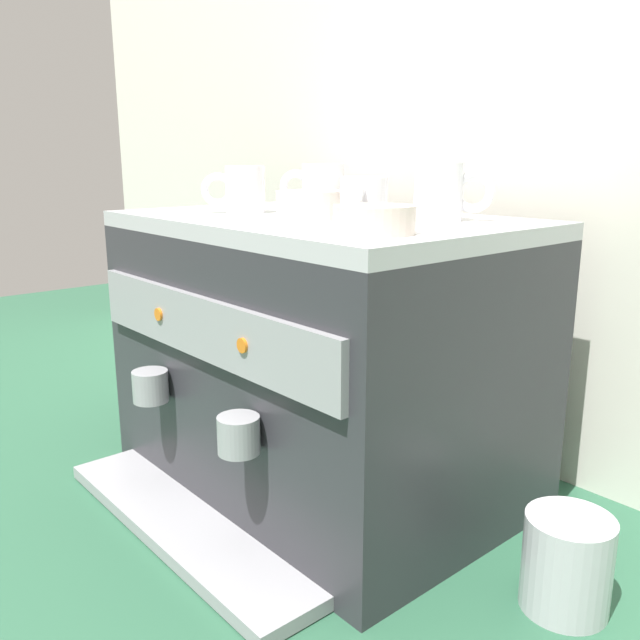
{
  "coord_description": "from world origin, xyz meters",
  "views": [
    {
      "loc": [
        0.8,
        -0.69,
        0.54
      ],
      "look_at": [
        0.0,
        0.0,
        0.28
      ],
      "focal_mm": 37.05,
      "sensor_mm": 36.0,
      "label": 1
    }
  ],
  "objects": [
    {
      "name": "espresso_machine",
      "position": [
        0.0,
        -0.0,
        0.22
      ],
      "size": [
        0.65,
        0.54,
        0.45
      ],
      "color": "#2D2D33",
      "rests_on": "ground_plane"
    },
    {
      "name": "ceramic_bowl_0",
      "position": [
        0.02,
        -0.04,
        0.47
      ],
      "size": [
        0.11,
        0.11,
        0.04
      ],
      "color": "beige",
      "rests_on": "espresso_machine"
    },
    {
      "name": "tiled_backsplash_wall",
      "position": [
        0.0,
        0.33,
        0.53
      ],
      "size": [
        2.8,
        0.03,
        1.07
      ],
      "primitive_type": "cube",
      "color": "silver",
      "rests_on": "ground_plane"
    },
    {
      "name": "ceramic_cup_3",
      "position": [
        0.14,
        -0.04,
        0.49
      ],
      "size": [
        0.08,
        0.09,
        0.06
      ],
      "color": "white",
      "rests_on": "espresso_machine"
    },
    {
      "name": "milk_pitcher",
      "position": [
        0.45,
        0.01,
        0.06
      ],
      "size": [
        0.11,
        0.11,
        0.12
      ],
      "primitive_type": "cylinder",
      "color": "#B7B7BC",
      "rests_on": "ground_plane"
    },
    {
      "name": "ground_plane",
      "position": [
        0.0,
        0.0,
        0.0
      ],
      "size": [
        4.0,
        4.0,
        0.0
      ],
      "primitive_type": "plane",
      "color": "#28563D"
    },
    {
      "name": "ceramic_cup_0",
      "position": [
        -0.12,
        0.11,
        0.49
      ],
      "size": [
        0.11,
        0.09,
        0.08
      ],
      "color": "white",
      "rests_on": "espresso_machine"
    },
    {
      "name": "coffee_grinder",
      "position": [
        -0.52,
        0.04,
        0.2
      ],
      "size": [
        0.16,
        0.16,
        0.41
      ],
      "color": "#939399",
      "rests_on": "ground_plane"
    },
    {
      "name": "ceramic_bowl_2",
      "position": [
        -0.01,
        0.08,
        0.47
      ],
      "size": [
        0.1,
        0.1,
        0.04
      ],
      "color": "beige",
      "rests_on": "espresso_machine"
    },
    {
      "name": "ceramic_bowl_1",
      "position": [
        0.23,
        -0.11,
        0.47
      ],
      "size": [
        0.1,
        0.1,
        0.03
      ],
      "color": "beige",
      "rests_on": "espresso_machine"
    },
    {
      "name": "ceramic_cup_2",
      "position": [
        0.18,
        0.08,
        0.49
      ],
      "size": [
        0.1,
        0.09,
        0.08
      ],
      "color": "white",
      "rests_on": "espresso_machine"
    },
    {
      "name": "ceramic_cup_1",
      "position": [
        -0.13,
        -0.06,
        0.49
      ],
      "size": [
        0.08,
        0.09,
        0.08
      ],
      "color": "white",
      "rests_on": "espresso_machine"
    }
  ]
}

